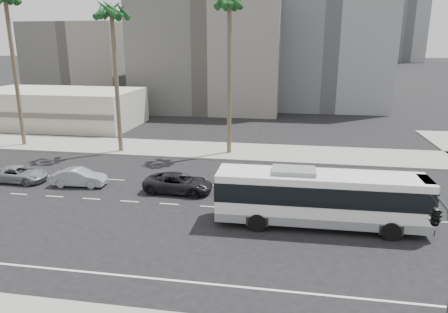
% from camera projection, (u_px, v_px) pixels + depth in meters
% --- Properties ---
extents(ground, '(700.00, 700.00, 0.00)m').
position_uv_depth(ground, '(252.00, 210.00, 28.50)').
color(ground, black).
rests_on(ground, ground).
extents(sidewalk_north, '(120.00, 7.00, 0.15)m').
position_uv_depth(sidewalk_north, '(267.00, 152.00, 43.21)').
color(sidewalk_north, gray).
rests_on(sidewalk_north, ground).
extents(commercial_low, '(22.00, 12.16, 5.00)m').
position_uv_depth(commercial_low, '(59.00, 108.00, 57.41)').
color(commercial_low, '#BAB6A3').
rests_on(commercial_low, ground).
extents(midrise_beige_west, '(24.00, 18.00, 18.00)m').
position_uv_depth(midrise_beige_west, '(211.00, 57.00, 70.82)').
color(midrise_beige_west, '#605E5A').
rests_on(midrise_beige_west, ground).
extents(midrise_gray_center, '(20.00, 20.00, 26.00)m').
position_uv_depth(midrise_gray_center, '(328.00, 33.00, 73.17)').
color(midrise_gray_center, slate).
rests_on(midrise_gray_center, ground).
extents(midrise_beige_far, '(18.00, 16.00, 15.00)m').
position_uv_depth(midrise_beige_far, '(86.00, 63.00, 80.20)').
color(midrise_beige_far, '#605E5A').
rests_on(midrise_beige_far, ground).
extents(highrise_right, '(26.00, 26.00, 70.00)m').
position_uv_depth(highrise_right, '(375.00, 0.00, 230.49)').
color(highrise_right, slate).
rests_on(highrise_right, ground).
extents(highrise_far, '(22.00, 22.00, 60.00)m').
position_uv_depth(highrise_far, '(407.00, 13.00, 256.27)').
color(highrise_far, slate).
rests_on(highrise_far, ground).
extents(city_bus, '(12.91, 3.16, 3.70)m').
position_uv_depth(city_bus, '(320.00, 197.00, 25.50)').
color(city_bus, silver).
rests_on(city_bus, ground).
extents(car_a, '(2.63, 5.41, 1.48)m').
position_uv_depth(car_a, '(178.00, 183.00, 31.68)').
color(car_a, black).
rests_on(car_a, ground).
extents(car_b, '(1.82, 4.42, 1.42)m').
position_uv_depth(car_b, '(79.00, 177.00, 33.10)').
color(car_b, gray).
rests_on(car_b, ground).
extents(car_c, '(2.22, 4.75, 1.31)m').
position_uv_depth(car_c, '(19.00, 174.00, 34.12)').
color(car_c, gray).
rests_on(car_c, ground).
extents(traffic_signal, '(2.53, 3.34, 5.49)m').
position_uv_depth(traffic_signal, '(438.00, 220.00, 15.78)').
color(traffic_signal, '#262628').
rests_on(traffic_signal, ground).
extents(palm_near, '(4.83, 4.83, 16.27)m').
position_uv_depth(palm_near, '(229.00, 5.00, 39.16)').
color(palm_near, brown).
rests_on(palm_near, ground).
extents(palm_mid, '(4.99, 4.99, 15.43)m').
position_uv_depth(palm_mid, '(112.00, 15.00, 40.02)').
color(palm_mid, brown).
rests_on(palm_mid, ground).
extents(palm_far, '(4.98, 4.98, 17.12)m').
position_uv_depth(palm_far, '(5.00, 0.00, 42.45)').
color(palm_far, brown).
rests_on(palm_far, ground).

